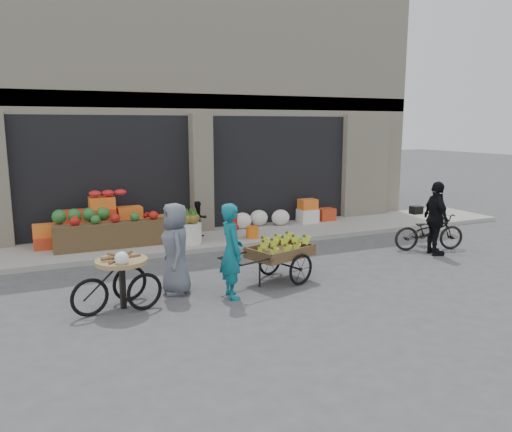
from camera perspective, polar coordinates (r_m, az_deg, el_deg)
name	(u,v)px	position (r m, az deg, el deg)	size (l,w,h in m)	color
ground	(287,287)	(9.43, 3.55, -8.05)	(80.00, 80.00, 0.00)	#424244
sidewalk	(213,239)	(13.04, -4.91, -2.58)	(18.00, 2.20, 0.12)	gray
building	(170,112)	(16.47, -9.78, 11.61)	(14.00, 6.45, 7.00)	beige
fruit_display	(112,221)	(12.60, -16.09, -0.57)	(3.10, 1.12, 1.24)	red
pineapple_bin	(191,233)	(12.28, -7.45, -1.96)	(0.52, 0.52, 0.50)	silver
fire_hydrant	(233,225)	(12.56, -2.60, -0.98)	(0.22, 0.22, 0.71)	#A5140F
orange_bucket	(252,232)	(12.75, -0.42, -1.87)	(0.32, 0.32, 0.30)	orange
right_bay_goods	(291,214)	(14.55, 4.01, 0.19)	(3.35, 0.60, 0.70)	silver
seated_person	(199,219)	(12.91, -6.56, -0.36)	(0.45, 0.35, 0.93)	black
banana_cart	(278,250)	(9.53, 2.58, -3.96)	(2.17, 1.35, 0.85)	brown
vendor_woman	(232,251)	(8.63, -2.81, -4.00)	(0.61, 0.40, 1.67)	#0E6472
tricycle_cart	(122,275)	(8.45, -15.10, -6.57)	(1.46, 1.02, 0.95)	#9E7F51
vendor_grey	(176,248)	(8.97, -9.18, -3.68)	(0.80, 0.52, 1.64)	slate
bicycle	(429,232)	(12.68, 19.17, -1.69)	(0.60, 1.72, 0.90)	black
cyclist	(436,218)	(12.19, 19.88, -0.26)	(1.00, 0.42, 1.71)	black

